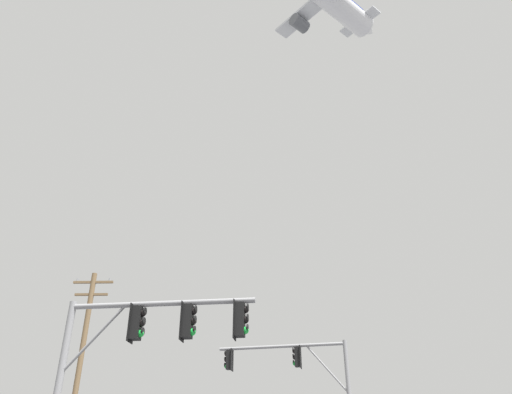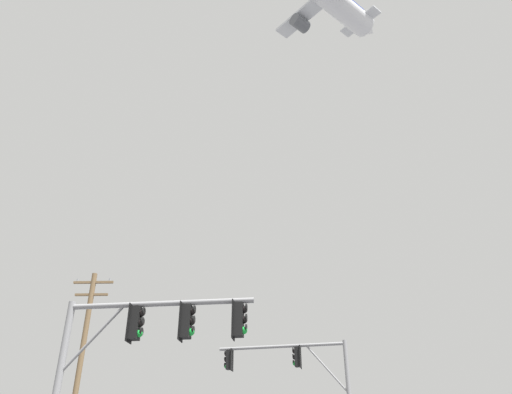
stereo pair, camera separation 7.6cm
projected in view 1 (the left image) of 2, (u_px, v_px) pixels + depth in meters
The scene contains 3 objects.
signal_pole_near at pixel (141, 345), 13.42m from camera, with size 5.33×0.79×5.59m.
signal_pole_far at pixel (303, 379), 23.02m from camera, with size 6.09×1.36×6.69m.
utility_pole at pixel (79, 370), 25.25m from camera, with size 2.20×0.28×10.92m.
Camera 1 is at (0.81, -5.91, 1.41)m, focal length 34.97 mm.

